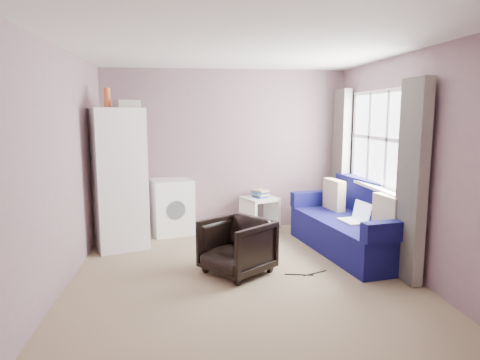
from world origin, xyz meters
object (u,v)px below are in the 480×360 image
Objects in this scene: fridge at (119,178)px; washing_machine at (171,205)px; armchair at (237,244)px; side_table at (260,211)px; sofa at (358,227)px.

washing_machine is (0.67, 0.60, -0.53)m from fridge.
armchair is 1.99m from fridge.
side_table is 1.64m from sofa.
fridge reaches higher than side_table.
armchair is 0.32× the size of fridge.
armchair is 0.83× the size of washing_machine.
sofa is (1.68, 0.60, -0.01)m from armchair.
side_table is (2.04, 0.61, -0.66)m from fridge.
washing_machine is at bearing 144.59° from sofa.
sofa is at bearing 71.05° from armchair.
sofa is (1.12, -1.20, 0.03)m from side_table.
sofa is at bearing -47.05° from side_table.
washing_machine is 2.76m from sofa.
washing_machine is 1.29× the size of side_table.
armchair is 1.88m from side_table.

